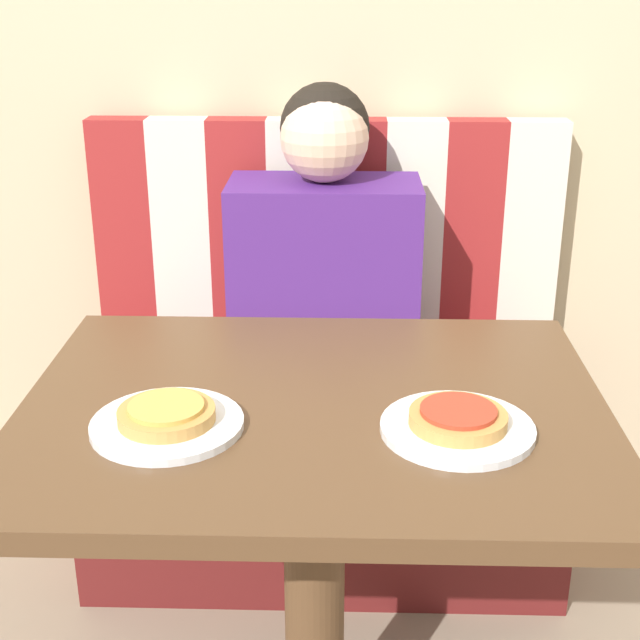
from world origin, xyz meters
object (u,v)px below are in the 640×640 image
at_px(plate_left, 167,424).
at_px(pizza_left, 166,413).
at_px(plate_right, 457,428).
at_px(person, 324,248).
at_px(pizza_right, 458,417).

relative_size(plate_left, pizza_left, 1.58).
distance_m(plate_left, plate_right, 0.41).
relative_size(person, plate_left, 3.01).
distance_m(pizza_left, pizza_right, 0.41).
bearing_deg(person, plate_left, -105.45).
xyz_separation_m(person, plate_left, (-0.21, -0.75, -0.03)).
xyz_separation_m(plate_left, plate_right, (0.41, 0.00, 0.00)).
distance_m(plate_left, pizza_left, 0.02).
bearing_deg(pizza_right, plate_left, 180.00).
bearing_deg(plate_right, person, 105.45).
bearing_deg(plate_left, person, 74.55).
distance_m(plate_right, pizza_left, 0.41).
xyz_separation_m(plate_left, pizza_right, (0.41, 0.00, 0.02)).
bearing_deg(plate_left, pizza_left, 0.00).
bearing_deg(plate_right, pizza_right, 180.00).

